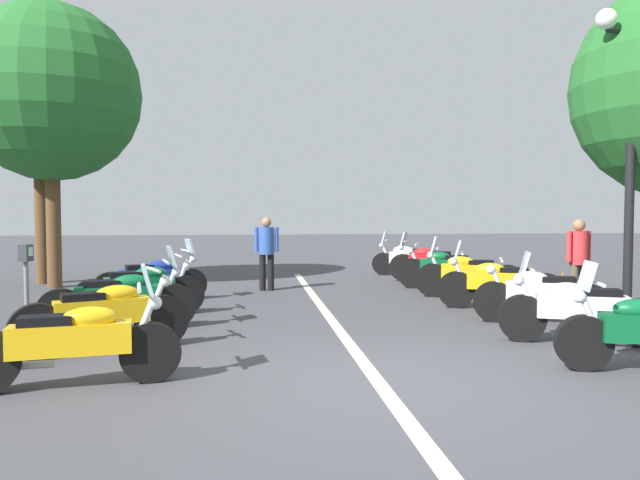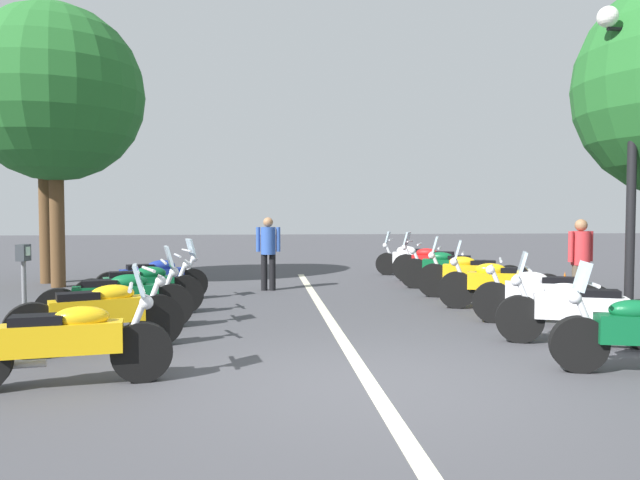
% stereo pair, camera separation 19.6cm
% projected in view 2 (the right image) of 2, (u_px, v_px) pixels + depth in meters
% --- Properties ---
extents(ground_plane, '(80.00, 80.00, 0.00)m').
position_uv_depth(ground_plane, '(372.00, 386.00, 5.94)').
color(ground_plane, '#424247').
extents(lane_centre_stripe, '(13.89, 0.16, 0.01)m').
position_uv_depth(lane_centre_stripe, '(329.00, 319.00, 9.62)').
color(lane_centre_stripe, beige).
rests_on(lane_centre_stripe, ground_plane).
extents(motorcycle_left_row_0, '(0.68, 2.09, 1.19)m').
position_uv_depth(motorcycle_left_row_0, '(66.00, 341.00, 5.89)').
color(motorcycle_left_row_0, black).
rests_on(motorcycle_left_row_0, ground_plane).
extents(motorcycle_left_row_1, '(1.01, 1.99, 1.01)m').
position_uv_depth(motorcycle_left_row_1, '(99.00, 315.00, 7.35)').
color(motorcycle_left_row_1, black).
rests_on(motorcycle_left_row_1, ground_plane).
extents(motorcycle_left_row_2, '(0.81, 2.16, 1.22)m').
position_uv_depth(motorcycle_left_row_2, '(118.00, 298.00, 8.67)').
color(motorcycle_left_row_2, black).
rests_on(motorcycle_left_row_2, ground_plane).
extents(motorcycle_left_row_3, '(0.83, 2.07, 1.01)m').
position_uv_depth(motorcycle_left_row_3, '(140.00, 288.00, 9.91)').
color(motorcycle_left_row_3, black).
rests_on(motorcycle_left_row_3, ground_plane).
extents(motorcycle_left_row_4, '(1.00, 2.05, 1.19)m').
position_uv_depth(motorcycle_left_row_4, '(154.00, 278.00, 11.49)').
color(motorcycle_left_row_4, black).
rests_on(motorcycle_left_row_4, ground_plane).
extents(motorcycle_right_row_1, '(0.97, 2.00, 1.20)m').
position_uv_depth(motorcycle_right_row_1, '(577.00, 310.00, 7.73)').
color(motorcycle_right_row_1, black).
rests_on(motorcycle_right_row_1, ground_plane).
extents(motorcycle_right_row_2, '(0.98, 1.98, 1.00)m').
position_uv_depth(motorcycle_right_row_2, '(541.00, 295.00, 9.14)').
color(motorcycle_right_row_2, black).
rests_on(motorcycle_right_row_2, ground_plane).
extents(motorcycle_right_row_3, '(0.98, 2.10, 1.22)m').
position_uv_depth(motorcycle_right_row_3, '(499.00, 283.00, 10.54)').
color(motorcycle_right_row_3, black).
rests_on(motorcycle_right_row_3, ground_plane).
extents(motorcycle_right_row_4, '(0.97, 2.05, 1.23)m').
position_uv_depth(motorcycle_right_row_4, '(470.00, 274.00, 11.97)').
color(motorcycle_right_row_4, black).
rests_on(motorcycle_right_row_4, ground_plane).
extents(motorcycle_right_row_5, '(1.02, 2.07, 1.02)m').
position_uv_depth(motorcycle_right_row_5, '(448.00, 268.00, 13.32)').
color(motorcycle_right_row_5, black).
rests_on(motorcycle_right_row_5, ground_plane).
extents(motorcycle_right_row_6, '(1.09, 1.89, 1.23)m').
position_uv_depth(motorcycle_right_row_6, '(433.00, 263.00, 14.70)').
color(motorcycle_right_row_6, black).
rests_on(motorcycle_right_row_6, ground_plane).
extents(motorcycle_right_row_7, '(0.95, 1.94, 1.19)m').
position_uv_depth(motorcycle_right_row_7, '(412.00, 259.00, 16.22)').
color(motorcycle_right_row_7, black).
rests_on(motorcycle_right_row_7, ground_plane).
extents(street_lamp_twin_globe, '(0.32, 1.22, 4.86)m').
position_uv_depth(street_lamp_twin_globe, '(633.00, 108.00, 9.32)').
color(street_lamp_twin_globe, black).
rests_on(street_lamp_twin_globe, ground_plane).
extents(parking_meter, '(0.20, 0.15, 1.29)m').
position_uv_depth(parking_meter, '(24.00, 274.00, 7.97)').
color(parking_meter, slate).
rests_on(parking_meter, ground_plane).
extents(traffic_cone_0, '(0.36, 0.36, 0.61)m').
position_uv_depth(traffic_cone_0, '(565.00, 289.00, 11.15)').
color(traffic_cone_0, orange).
rests_on(traffic_cone_0, ground_plane).
extents(bystander_0, '(0.32, 0.53, 1.60)m').
position_uv_depth(bystander_0, '(268.00, 248.00, 13.15)').
color(bystander_0, black).
rests_on(bystander_0, ground_plane).
extents(bystander_1, '(0.32, 0.51, 1.59)m').
position_uv_depth(bystander_1, '(580.00, 257.00, 10.57)').
color(bystander_1, brown).
rests_on(bystander_1, ground_plane).
extents(roadside_tree_0, '(3.95, 3.95, 6.37)m').
position_uv_depth(roadside_tree_0, '(55.00, 94.00, 13.56)').
color(roadside_tree_0, brown).
rests_on(roadside_tree_0, ground_plane).
extents(roadside_tree_1, '(2.85, 2.85, 5.39)m').
position_uv_depth(roadside_tree_1, '(44.00, 119.00, 14.36)').
color(roadside_tree_1, brown).
rests_on(roadside_tree_1, ground_plane).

